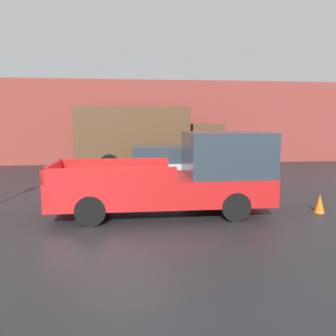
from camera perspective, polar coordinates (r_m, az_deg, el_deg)
The scene contains 6 objects.
ground_plane at distance 8.86m, azimuth -7.62°, elevation -8.28°, with size 60.00×60.00×0.00m, color #232326.
building_wall at distance 19.40m, azimuth -6.97°, elevation 7.91°, with size 28.00×0.15×4.88m.
pickup_truck at distance 8.91m, azimuth 2.65°, elevation -1.45°, with size 5.77×2.07×2.20m.
car at distance 12.29m, azimuth -0.99°, elevation 0.18°, with size 4.36×1.85×1.58m.
delivery_truck at distance 16.72m, azimuth -4.09°, elevation 5.49°, with size 7.22×2.47×3.21m.
traffic_cone at distance 9.95m, azimuth 24.89°, elevation -5.61°, with size 0.28×0.28×0.52m.
Camera 1 is at (0.25, -8.50, 2.49)m, focal length 35.00 mm.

